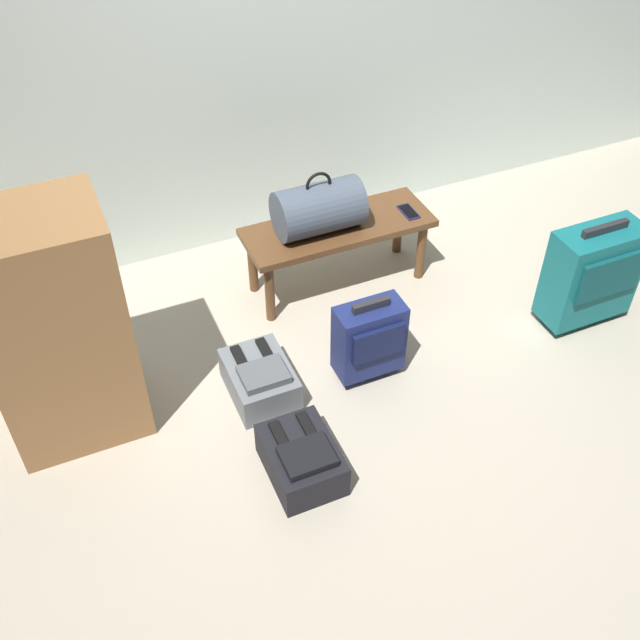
% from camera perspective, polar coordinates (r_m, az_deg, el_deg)
% --- Properties ---
extents(ground_plane, '(6.60, 6.60, 0.00)m').
position_cam_1_polar(ground_plane, '(3.49, 5.49, -6.63)').
color(ground_plane, '#B2A893').
extents(bench, '(1.00, 0.36, 0.39)m').
position_cam_1_polar(bench, '(3.93, 1.39, 6.60)').
color(bench, brown).
rests_on(bench, ground).
extents(duffel_bag_slate, '(0.44, 0.26, 0.34)m').
position_cam_1_polar(duffel_bag_slate, '(3.79, -0.11, 8.56)').
color(duffel_bag_slate, '#475160').
rests_on(duffel_bag_slate, bench).
extents(cell_phone, '(0.07, 0.14, 0.01)m').
position_cam_1_polar(cell_phone, '(4.01, 6.79, 8.23)').
color(cell_phone, '#191E4C').
rests_on(cell_phone, bench).
extents(suitcase_upright_teal, '(0.46, 0.24, 0.59)m').
position_cam_1_polar(suitcase_upright_teal, '(3.95, 20.11, 3.40)').
color(suitcase_upright_teal, '#14666B').
rests_on(suitcase_upright_teal, ground).
extents(suitcase_small_navy, '(0.32, 0.19, 0.46)m').
position_cam_1_polar(suitcase_small_navy, '(3.46, 3.80, -1.42)').
color(suitcase_small_navy, navy).
rests_on(suitcase_small_navy, ground).
extents(backpack_grey, '(0.28, 0.38, 0.21)m').
position_cam_1_polar(backpack_grey, '(3.48, -4.63, -4.54)').
color(backpack_grey, slate).
rests_on(backpack_grey, ground).
extents(backpack_dark, '(0.28, 0.38, 0.21)m').
position_cam_1_polar(backpack_dark, '(3.17, -1.42, -10.59)').
color(backpack_dark, black).
rests_on(backpack_dark, ground).
extents(side_cabinet, '(0.56, 0.44, 1.10)m').
position_cam_1_polar(side_cabinet, '(3.22, -19.54, -0.75)').
color(side_cabinet, olive).
rests_on(side_cabinet, ground).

